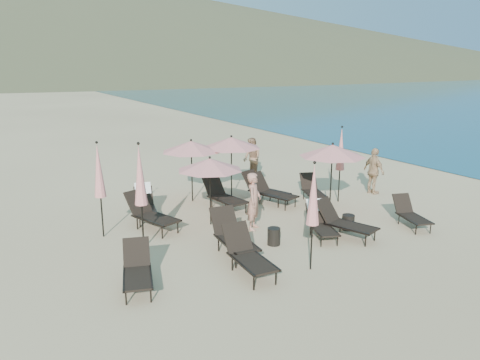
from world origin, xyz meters
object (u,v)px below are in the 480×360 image
lounger_10 (271,191)px  beachgoer_a (254,201)px  lounger_4 (344,221)px  umbrella_closed_3 (140,176)px  umbrella_closed_1 (341,149)px  lounger_11 (312,190)px  lounger_5 (411,213)px  lounger_7 (145,203)px  umbrella_closed_2 (99,171)px  beachgoer_c (374,171)px  beachgoer_b (252,159)px  side_table_1 (348,222)px  umbrella_open_3 (231,143)px  lounger_9 (264,188)px  lounger_1 (233,235)px  umbrella_closed_0 (313,195)px  lounger_3 (320,221)px  lounger_6 (151,213)px  umbrella_open_0 (210,164)px  umbrella_open_2 (191,146)px  lounger_2 (248,254)px  lounger_0 (137,269)px  umbrella_open_1 (332,151)px  lounger_8 (223,195)px  side_table_0 (274,236)px

lounger_10 → beachgoer_a: 2.63m
lounger_4 → umbrella_closed_3: size_ratio=0.65×
umbrella_closed_1 → beachgoer_a: umbrella_closed_1 is taller
umbrella_closed_3 → lounger_11: bearing=11.3°
lounger_5 → lounger_7: lounger_7 is taller
umbrella_closed_2 → beachgoer_c: size_ratio=1.58×
lounger_4 → beachgoer_b: bearing=61.0°
lounger_10 → side_table_1: bearing=-97.7°
umbrella_open_3 → beachgoer_b: 3.13m
lounger_9 → beachgoer_a: (-1.79, -2.25, 0.38)m
lounger_1 → lounger_5: size_ratio=1.19×
umbrella_closed_3 → umbrella_closed_0: bearing=-45.9°
lounger_3 → lounger_5: bearing=6.5°
lounger_6 → lounger_5: bearing=-46.9°
lounger_4 → side_table_1: lounger_4 is taller
beachgoer_a → lounger_1: bearing=178.2°
umbrella_closed_0 → umbrella_closed_2: (-3.78, 4.62, 0.07)m
lounger_9 → lounger_10: 0.40m
umbrella_closed_0 → beachgoer_b: bearing=68.1°
lounger_5 → lounger_10: 4.64m
beachgoer_a → beachgoer_b: 6.16m
umbrella_closed_3 → lounger_4: bearing=-20.2°
lounger_4 → side_table_1: size_ratio=4.13×
lounger_9 → umbrella_open_0: umbrella_open_0 is taller
umbrella_open_2 → umbrella_closed_0: 6.60m
lounger_10 → lounger_11: bearing=-33.0°
lounger_1 → lounger_2: bearing=-96.2°
umbrella_open_3 → umbrella_closed_0: (-1.29, -6.34, -0.18)m
lounger_0 → umbrella_open_2: 6.79m
umbrella_open_2 → umbrella_open_1: bearing=-43.8°
lounger_8 → umbrella_closed_0: bearing=-102.7°
lounger_9 → lounger_11: bearing=-47.4°
lounger_5 → side_table_0: (-4.39, 0.79, -0.16)m
lounger_3 → umbrella_closed_0: bearing=-114.8°
umbrella_open_0 → side_table_1: bearing=-35.7°
lounger_7 → umbrella_open_0: umbrella_open_0 is taller
umbrella_closed_2 → umbrella_open_2: bearing=28.6°
umbrella_closed_0 → umbrella_closed_2: bearing=129.3°
lounger_10 → umbrella_closed_3: umbrella_closed_3 is taller
side_table_1 → umbrella_open_0: bearing=144.3°
umbrella_open_1 → umbrella_closed_3: size_ratio=0.81×
umbrella_open_1 → umbrella_closed_0: 4.66m
lounger_6 → umbrella_closed_1: (6.72, -0.57, 1.39)m
lounger_0 → side_table_1: (6.53, 0.51, -0.20)m
beachgoer_b → umbrella_open_2: bearing=-60.6°
umbrella_open_2 → umbrella_closed_0: size_ratio=0.84×
umbrella_closed_2 → umbrella_closed_3: umbrella_closed_3 is taller
lounger_2 → lounger_4: bearing=14.3°
beachgoer_a → lounger_4: bearing=-88.2°
lounger_0 → lounger_3: lounger_3 is taller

